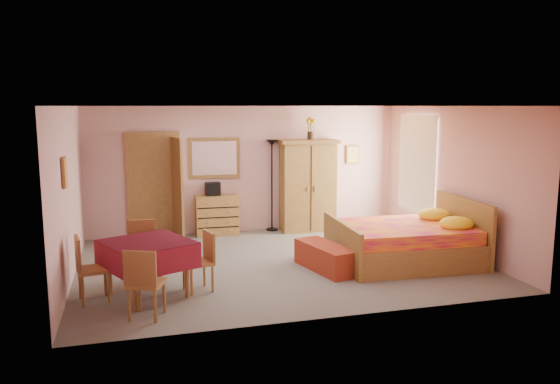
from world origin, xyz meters
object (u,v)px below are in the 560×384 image
object	(u,v)px
bench	(326,257)
sunflower_vase	(311,128)
chair_south	(146,282)
chair_west	(94,269)
floor_lamp	(272,185)
chair_north	(141,253)
wall_mirror	(214,158)
wardrobe	(308,185)
chair_east	(198,262)
stereo	(213,189)
bed	(404,232)
dining_table	(148,269)
chest_of_drawers	(217,215)

from	to	relation	value
bench	sunflower_vase	bearing A→B (deg)	76.47
chair_south	chair_west	size ratio (longest dim) A/B	1.00
floor_lamp	chair_north	world-z (taller)	floor_lamp
chair_west	wall_mirror	bearing A→B (deg)	138.20
wardrobe	chair_east	world-z (taller)	wardrobe
stereo	chair_south	size ratio (longest dim) A/B	0.32
wardrobe	bench	world-z (taller)	wardrobe
bed	chair_south	xyz separation A→B (m)	(-4.23, -1.32, -0.08)
floor_lamp	chair_north	bearing A→B (deg)	-134.10
stereo	floor_lamp	size ratio (longest dim) A/B	0.15
floor_lamp	chair_south	size ratio (longest dim) A/B	2.14
bed	chair_west	distance (m)	4.92
stereo	bench	bearing A→B (deg)	-64.82
wardrobe	chair_south	world-z (taller)	wardrobe
stereo	chair_north	xyz separation A→B (m)	(-1.49, -2.77, -0.49)
wall_mirror	bed	size ratio (longest dim) A/B	0.46
bed	sunflower_vase	bearing A→B (deg)	108.22
bed	chair_north	world-z (taller)	bed
bed	stereo	bearing A→B (deg)	137.30
dining_table	chair_west	xyz separation A→B (m)	(-0.71, 0.00, 0.06)
chair_south	chair_east	bearing A→B (deg)	70.52
floor_lamp	wall_mirror	bearing A→B (deg)	174.42
bed	chair_west	xyz separation A→B (m)	(-4.89, -0.56, -0.08)
floor_lamp	chair_west	world-z (taller)	floor_lamp
floor_lamp	wardrobe	world-z (taller)	floor_lamp
chest_of_drawers	bench	bearing A→B (deg)	-64.09
stereo	sunflower_vase	distance (m)	2.36
chair_north	chair_west	size ratio (longest dim) A/B	1.02
chest_of_drawers	floor_lamp	world-z (taller)	floor_lamp
dining_table	chair_north	distance (m)	0.64
wardrobe	bed	size ratio (longest dim) A/B	0.84
floor_lamp	bench	distance (m)	3.06
floor_lamp	dining_table	xyz separation A→B (m)	(-2.67, -3.47, -0.57)
wall_mirror	sunflower_vase	size ratio (longest dim) A/B	2.27
chair_south	wardrobe	bearing A→B (deg)	72.39
wall_mirror	chair_south	distance (m)	4.74
wardrobe	chair_north	size ratio (longest dim) A/B	2.09
sunflower_vase	chair_north	size ratio (longest dim) A/B	0.50
wall_mirror	chair_east	bearing A→B (deg)	-100.78
bed	dining_table	world-z (taller)	bed
chest_of_drawers	chair_north	bearing A→B (deg)	-118.12
floor_lamp	bed	distance (m)	3.31
stereo	chair_east	size ratio (longest dim) A/B	0.34
bench	chair_north	size ratio (longest dim) A/B	1.34
chest_of_drawers	bed	size ratio (longest dim) A/B	0.38
wall_mirror	chair_east	distance (m)	3.80
wardrobe	chair_west	size ratio (longest dim) A/B	2.12
bed	chair_north	xyz separation A→B (m)	(-4.26, 0.08, -0.07)
wardrobe	sunflower_vase	xyz separation A→B (m)	(0.06, 0.02, 1.19)
chair_west	stereo	bearing A→B (deg)	137.77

